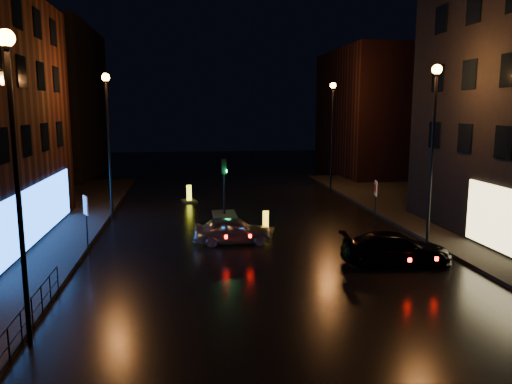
# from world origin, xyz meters

# --- Properties ---
(ground) EXTENTS (120.00, 120.00, 0.00)m
(ground) POSITION_xyz_m (0.00, 0.00, 0.00)
(ground) COLOR black
(ground) RESTS_ON ground
(building_far_left) EXTENTS (8.00, 16.00, 14.00)m
(building_far_left) POSITION_xyz_m (-16.00, 35.00, 7.00)
(building_far_left) COLOR black
(building_far_left) RESTS_ON ground
(building_far_right) EXTENTS (8.00, 14.00, 12.00)m
(building_far_right) POSITION_xyz_m (15.00, 32.00, 6.00)
(building_far_right) COLOR black
(building_far_right) RESTS_ON ground
(street_lamp_lnear) EXTENTS (0.44, 0.44, 8.37)m
(street_lamp_lnear) POSITION_xyz_m (-7.80, -2.00, 5.56)
(street_lamp_lnear) COLOR black
(street_lamp_lnear) RESTS_ON ground
(street_lamp_lfar) EXTENTS (0.44, 0.44, 8.37)m
(street_lamp_lfar) POSITION_xyz_m (-7.80, 14.00, 5.56)
(street_lamp_lfar) COLOR black
(street_lamp_lfar) RESTS_ON ground
(street_lamp_rnear) EXTENTS (0.44, 0.44, 8.37)m
(street_lamp_rnear) POSITION_xyz_m (7.80, 6.00, 5.56)
(street_lamp_rnear) COLOR black
(street_lamp_rnear) RESTS_ON ground
(street_lamp_rfar) EXTENTS (0.44, 0.44, 8.37)m
(street_lamp_rfar) POSITION_xyz_m (7.80, 22.00, 5.56)
(street_lamp_rfar) COLOR black
(street_lamp_rfar) RESTS_ON ground
(traffic_signal) EXTENTS (1.40, 2.40, 3.45)m
(traffic_signal) POSITION_xyz_m (-1.20, 14.00, 0.50)
(traffic_signal) COLOR black
(traffic_signal) RESTS_ON ground
(guard_railing) EXTENTS (0.05, 6.04, 1.00)m
(guard_railing) POSITION_xyz_m (-8.00, -1.00, 0.74)
(guard_railing) COLOR black
(guard_railing) RESTS_ON ground
(silver_hatchback) EXTENTS (3.87, 1.71, 1.30)m
(silver_hatchback) POSITION_xyz_m (-1.26, 7.70, 0.65)
(silver_hatchback) COLOR #A9ABB1
(silver_hatchback) RESTS_ON ground
(dark_sedan) EXTENTS (4.72, 2.37, 1.32)m
(dark_sedan) POSITION_xyz_m (5.14, 3.50, 0.66)
(dark_sedan) COLOR black
(dark_sedan) RESTS_ON ground
(bollard_near) EXTENTS (1.13, 1.44, 1.11)m
(bollard_near) POSITION_xyz_m (0.65, 9.73, 0.24)
(bollard_near) COLOR black
(bollard_near) RESTS_ON ground
(bollard_far) EXTENTS (1.16, 1.50, 1.17)m
(bollard_far) POSITION_xyz_m (-3.28, 18.87, 0.26)
(bollard_far) COLOR black
(bollard_far) RESTS_ON ground
(road_sign_left) EXTENTS (0.32, 0.60, 2.62)m
(road_sign_left) POSITION_xyz_m (-7.90, 6.99, 1.96)
(road_sign_left) COLOR black
(road_sign_left) RESTS_ON ground
(road_sign_right) EXTENTS (0.18, 0.61, 2.53)m
(road_sign_right) POSITION_xyz_m (6.83, 10.18, 1.90)
(road_sign_right) COLOR black
(road_sign_right) RESTS_ON ground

